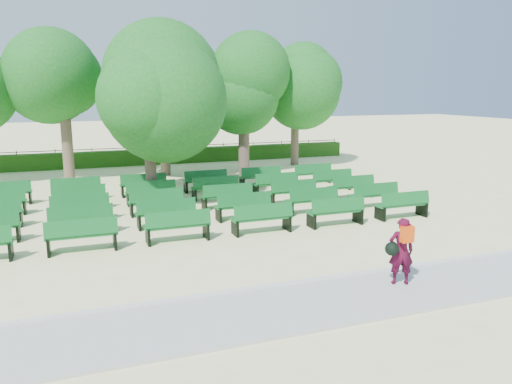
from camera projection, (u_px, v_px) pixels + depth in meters
ground at (205, 221)px, 17.01m from camera, size 120.00×120.00×0.00m
paving at (296, 307)px, 10.21m from camera, size 30.00×2.20×0.06m
curb at (275, 286)px, 11.26m from camera, size 30.00×0.12×0.10m
hedge at (145, 157)px, 29.78m from camera, size 26.00×0.70×0.90m
fence at (145, 164)px, 30.24m from camera, size 26.00×0.10×1.02m
tree_line at (157, 175)px, 26.20m from camera, size 21.80×6.80×7.04m
bench_array at (157, 211)px, 17.94m from camera, size 1.95×0.75×1.20m
tree_among at (147, 90)px, 18.84m from camera, size 4.60×4.60×6.50m
person at (401, 250)px, 11.19m from camera, size 0.77×0.55×1.54m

